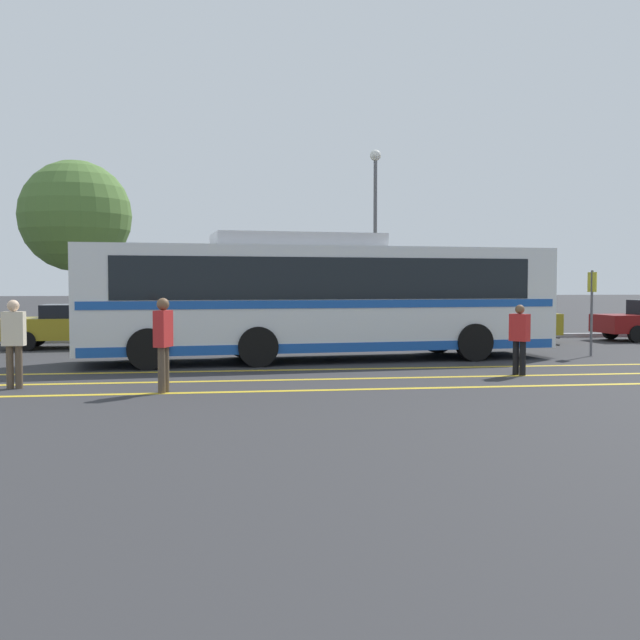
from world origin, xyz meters
TOP-DOWN VIEW (x-y plane):
  - ground_plane at (0.00, 0.00)m, footprint 220.00×220.00m
  - lane_strip_0 at (-0.12, -2.57)m, footprint 32.60×0.20m
  - lane_strip_1 at (-0.12, -4.39)m, footprint 32.60×0.20m
  - lane_strip_2 at (-0.12, -6.02)m, footprint 32.60×0.20m
  - curb_strip at (-0.12, 6.74)m, footprint 40.60×0.36m
  - transit_bus at (-0.14, -0.38)m, footprint 13.09×3.87m
  - parked_car_1 at (-7.21, 4.56)m, footprint 4.91×2.16m
  - parked_car_2 at (-0.10, 5.02)m, footprint 4.77×2.21m
  - parked_car_3 at (6.59, 4.65)m, footprint 4.53×1.95m
  - pedestrian_0 at (3.84, -4.29)m, footprint 0.43×0.47m
  - pedestrian_1 at (-3.89, -5.91)m, footprint 0.36×0.47m
  - pedestrian_2 at (-6.82, -4.94)m, footprint 0.43×0.25m
  - bus_stop_sign at (7.64, -0.36)m, footprint 0.07×0.40m
  - street_lamp at (3.25, 8.21)m, footprint 0.43×0.43m
  - tree_0 at (-8.07, 9.04)m, footprint 4.16×4.16m

SIDE VIEW (x-z plane):
  - ground_plane at x=0.00m, z-range 0.00..0.00m
  - lane_strip_0 at x=-0.12m, z-range 0.00..0.01m
  - lane_strip_1 at x=-0.12m, z-range 0.00..0.01m
  - lane_strip_2 at x=-0.12m, z-range 0.00..0.01m
  - curb_strip at x=-0.12m, z-range 0.00..0.15m
  - parked_car_2 at x=-0.10m, z-range 0.02..1.39m
  - parked_car_1 at x=-7.21m, z-range 0.03..1.42m
  - parked_car_3 at x=6.59m, z-range -0.01..1.58m
  - pedestrian_0 at x=3.84m, z-range 0.10..1.69m
  - pedestrian_2 at x=-6.82m, z-range 0.12..1.86m
  - pedestrian_1 at x=-3.89m, z-range 0.13..1.92m
  - bus_stop_sign at x=7.64m, z-range 0.32..2.75m
  - transit_bus at x=-0.14m, z-range 0.05..3.41m
  - tree_0 at x=-8.07m, z-range 1.25..7.92m
  - street_lamp at x=3.25m, z-range 1.12..8.32m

